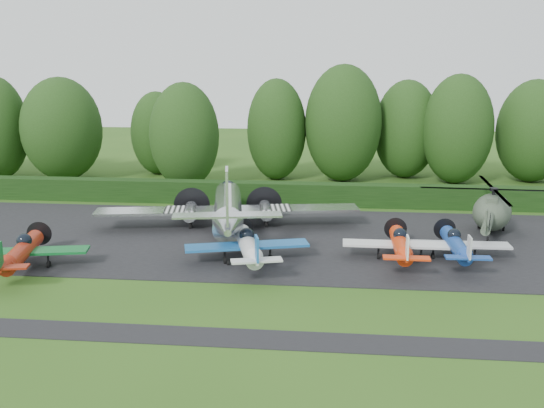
# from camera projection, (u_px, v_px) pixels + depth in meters

# --- Properties ---
(ground) EXTENTS (160.00, 160.00, 0.00)m
(ground) POSITION_uv_depth(u_px,v_px,m) (273.00, 292.00, 34.35)
(ground) COLOR #2A5217
(ground) RESTS_ON ground
(apron) EXTENTS (70.00, 18.00, 0.01)m
(apron) POSITION_uv_depth(u_px,v_px,m) (287.00, 240.00, 44.02)
(apron) COLOR black
(apron) RESTS_ON ground
(taxiway_verge) EXTENTS (70.00, 2.00, 0.00)m
(taxiway_verge) POSITION_uv_depth(u_px,v_px,m) (261.00, 339.00, 28.55)
(taxiway_verge) COLOR black
(taxiway_verge) RESTS_ON ground
(hedgerow) EXTENTS (90.00, 1.60, 2.00)m
(hedgerow) POSITION_uv_depth(u_px,v_px,m) (296.00, 205.00, 54.66)
(hedgerow) COLOR black
(hedgerow) RESTS_ON ground
(transport_plane) EXTENTS (20.24, 15.52, 6.49)m
(transport_plane) POSITION_uv_depth(u_px,v_px,m) (227.00, 210.00, 45.51)
(transport_plane) COLOR silver
(transport_plane) RESTS_ON ground
(light_plane_red) EXTENTS (7.81, 8.21, 3.00)m
(light_plane_red) POSITION_uv_depth(u_px,v_px,m) (22.00, 251.00, 37.56)
(light_plane_red) COLOR maroon
(light_plane_red) RESTS_ON ground
(light_plane_white) EXTENTS (8.00, 8.41, 3.07)m
(light_plane_white) POSITION_uv_depth(u_px,v_px,m) (248.00, 245.00, 38.65)
(light_plane_white) COLOR silver
(light_plane_white) RESTS_ON ground
(light_plane_orange) EXTENTS (7.42, 7.80, 2.85)m
(light_plane_orange) POSITION_uv_depth(u_px,v_px,m) (401.00, 244.00, 39.19)
(light_plane_orange) COLOR red
(light_plane_orange) RESTS_ON ground
(light_plane_blue) EXTENTS (7.23, 7.60, 2.78)m
(light_plane_blue) POSITION_uv_depth(u_px,v_px,m) (456.00, 244.00, 39.28)
(light_plane_blue) COLOR navy
(light_plane_blue) RESTS_ON ground
(helicopter) EXTENTS (10.72, 12.56, 3.45)m
(helicopter) POSITION_uv_depth(u_px,v_px,m) (492.00, 209.00, 45.50)
(helicopter) COLOR #3B4838
(helicopter) RESTS_ON ground
(tree_0) EXTENTS (8.08, 8.08, 12.33)m
(tree_0) POSITION_uv_depth(u_px,v_px,m) (343.00, 123.00, 63.83)
(tree_0) COLOR black
(tree_0) RESTS_ON ground
(tree_2) EXTENTS (7.23, 7.23, 11.38)m
(tree_2) POSITION_uv_depth(u_px,v_px,m) (457.00, 129.00, 62.72)
(tree_2) COLOR black
(tree_2) RESTS_ON ground
(tree_3) EXTENTS (6.98, 6.98, 10.63)m
(tree_3) POSITION_uv_depth(u_px,v_px,m) (184.00, 136.00, 60.60)
(tree_3) COLOR black
(tree_3) RESTS_ON ground
(tree_4) EXTENTS (7.58, 7.58, 10.81)m
(tree_4) POSITION_uv_depth(u_px,v_px,m) (533.00, 131.00, 63.60)
(tree_4) COLOR black
(tree_4) RESTS_ON ground
(tree_5) EXTENTS (5.85, 5.85, 9.31)m
(tree_5) POSITION_uv_depth(u_px,v_px,m) (157.00, 133.00, 68.08)
(tree_5) COLOR black
(tree_5) RESTS_ON ground
(tree_8) EXTENTS (6.35, 6.35, 10.83)m
(tree_8) POSITION_uv_depth(u_px,v_px,m) (277.00, 130.00, 64.83)
(tree_8) COLOR black
(tree_8) RESTS_ON ground
(tree_10) EXTENTS (6.97, 6.97, 10.67)m
(tree_10) POSITION_uv_depth(u_px,v_px,m) (406.00, 129.00, 65.86)
(tree_10) COLOR black
(tree_10) RESTS_ON ground
(tree_11) EXTENTS (8.48, 8.48, 11.00)m
(tree_11) POSITION_uv_depth(u_px,v_px,m) (62.00, 129.00, 64.55)
(tree_11) COLOR black
(tree_11) RESTS_ON ground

